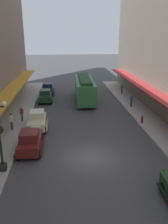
{
  "coord_description": "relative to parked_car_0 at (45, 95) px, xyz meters",
  "views": [
    {
      "loc": [
        -2.03,
        -16.16,
        9.25
      ],
      "look_at": [
        0.0,
        6.0,
        1.8
      ],
      "focal_mm": 37.19,
      "sensor_mm": 36.0,
      "label": 1
    }
  ],
  "objects": [
    {
      "name": "fire_hydrant",
      "position": [
        10.97,
        -9.94,
        -0.38
      ],
      "size": [
        0.24,
        0.24,
        0.82
      ],
      "color": "#B21E19",
      "rests_on": "sidewalk_right"
    },
    {
      "name": "pedestrian_0",
      "position": [
        -2.05,
        -8.03,
        0.05
      ],
      "size": [
        0.36,
        0.24,
        1.64
      ],
      "color": "slate",
      "rests_on": "sidewalk_left"
    },
    {
      "name": "parked_car_3",
      "position": [
        -0.17,
        -10.1,
        0.0
      ],
      "size": [
        2.24,
        4.3,
        1.84
      ],
      "color": "beige",
      "rests_on": "ground"
    },
    {
      "name": "parked_car_1",
      "position": [
        0.11,
        4.55,
        0.0
      ],
      "size": [
        2.15,
        4.26,
        1.84
      ],
      "color": "#19234C",
      "rests_on": "ground"
    },
    {
      "name": "streetcar",
      "position": [
        5.66,
        -0.02,
        0.96
      ],
      "size": [
        2.72,
        9.65,
        3.46
      ],
      "color": "#33723F",
      "rests_on": "ground"
    },
    {
      "name": "pedestrian_2",
      "position": [
        12.03,
        3.26,
        0.05
      ],
      "size": [
        0.36,
        0.24,
        1.64
      ],
      "color": "#4C4238",
      "rests_on": "sidewalk_right"
    },
    {
      "name": "parked_car_4",
      "position": [
        -0.27,
        -14.96,
        0.0
      ],
      "size": [
        2.15,
        4.26,
        1.84
      ],
      "color": "#591919",
      "rests_on": "ground"
    },
    {
      "name": "pedestrian_1",
      "position": [
        -2.66,
        -10.48,
        0.07
      ],
      "size": [
        0.36,
        0.28,
        1.67
      ],
      "color": "#4C4238",
      "rests_on": "sidewalk_left"
    },
    {
      "name": "pedestrian_4",
      "position": [
        11.49,
        -3.93,
        0.05
      ],
      "size": [
        0.36,
        0.24,
        1.64
      ],
      "color": "#2D2D33",
      "rests_on": "sidewalk_right"
    },
    {
      "name": "parked_car_0",
      "position": [
        0.0,
        0.0,
        0.0
      ],
      "size": [
        2.22,
        4.29,
        1.84
      ],
      "color": "#193D23",
      "rests_on": "ground"
    },
    {
      "name": "ground_plane",
      "position": [
        4.62,
        -16.52,
        -0.94
      ],
      "size": [
        200.0,
        200.0,
        0.0
      ],
      "primitive_type": "plane",
      "color": "#424244"
    }
  ]
}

